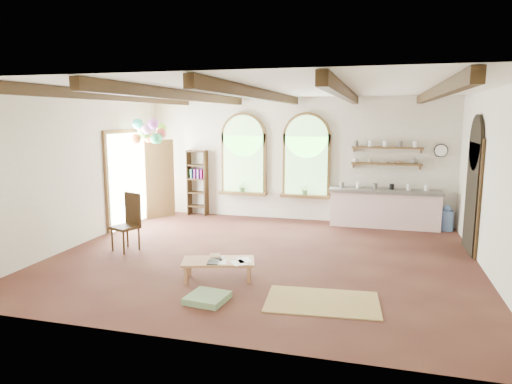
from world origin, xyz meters
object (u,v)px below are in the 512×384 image
(kitchen_counter, at_px, (384,208))
(side_chair, at_px, (127,234))
(coffee_table, at_px, (218,262))
(balloon_cluster, at_px, (149,132))

(kitchen_counter, xyz_separation_m, side_chair, (-5.09, -3.47, -0.14))
(coffee_table, bearing_deg, side_chair, 154.66)
(side_chair, xyz_separation_m, balloon_cluster, (-0.62, 2.27, 2.00))
(coffee_table, distance_m, balloon_cluster, 4.98)
(coffee_table, distance_m, side_chair, 2.64)
(kitchen_counter, height_order, balloon_cluster, balloon_cluster)
(kitchen_counter, distance_m, balloon_cluster, 6.12)
(kitchen_counter, distance_m, side_chair, 6.16)
(coffee_table, bearing_deg, balloon_cluster, 131.45)
(kitchen_counter, height_order, coffee_table, kitchen_counter)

